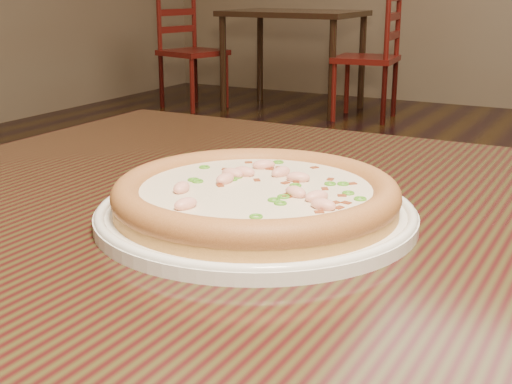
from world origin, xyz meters
The scene contains 6 objects.
hero_table centered at (0.27, -0.71, 0.65)m, with size 1.20×0.80×0.75m.
plate centered at (0.15, -0.76, 0.76)m, with size 0.31×0.31×0.02m.
pizza centered at (0.15, -0.76, 0.78)m, with size 0.28×0.28×0.03m.
bg_table_left centered at (-1.94, 3.67, 0.65)m, with size 1.00×0.70×0.75m.
chair_a centered at (-2.70, 3.38, 0.44)m, with size 0.51×0.51×0.95m.
chair_b centered at (-1.25, 3.56, 0.44)m, with size 0.47×0.47×0.95m.
Camera 1 is at (0.46, -1.33, 0.98)m, focal length 50.00 mm.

